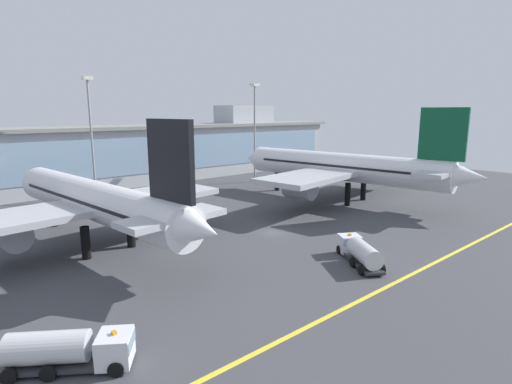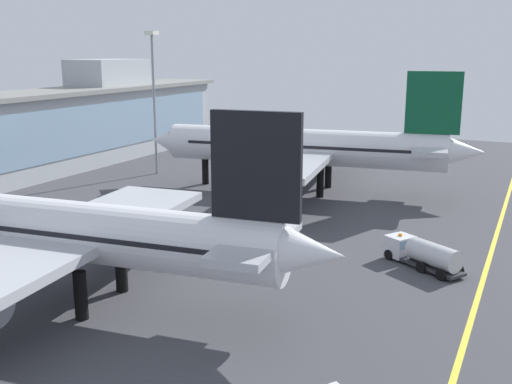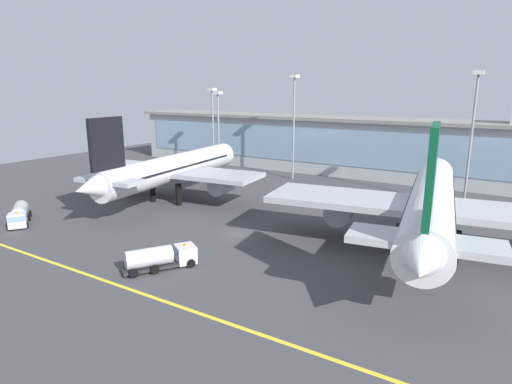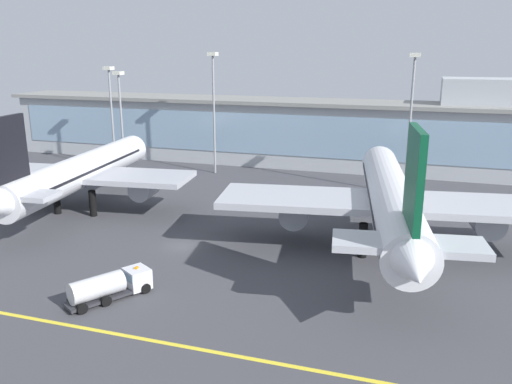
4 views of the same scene
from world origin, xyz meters
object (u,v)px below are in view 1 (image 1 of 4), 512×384
Objects in this scene: airliner_near_left at (96,202)px; fuel_tanker_truck at (72,349)px; apron_light_mast_east at (90,121)px; apron_light_mast_far_east at (255,119)px; baggage_tug_near at (359,250)px; airliner_near_right at (343,168)px.

airliner_near_left reaches higher than fuel_tanker_truck.
apron_light_mast_east is 1.00× the size of apron_light_mast_far_east.
fuel_tanker_truck is at bearing -111.09° from apron_light_mast_east.
apron_light_mast_east reaches higher than baggage_tug_near.
apron_light_mast_far_east is at bearing -10.66° from airliner_near_right.
airliner_near_right is 63.85m from fuel_tanker_truck.
airliner_near_left is at bearing 101.03° from fuel_tanker_truck.
apron_light_mast_far_east is (49.66, 25.74, 9.77)m from airliner_near_left.
airliner_near_left is 5.38× the size of baggage_tug_near.
apron_light_mast_east is at bearing 43.20° from baggage_tug_near.
fuel_tanker_truck is (-11.05, -25.19, -4.84)m from airliner_near_left.
airliner_near_left is 34.42m from baggage_tug_near.
airliner_near_left is at bearing -108.91° from apron_light_mast_east.
apron_light_mast_east is (21.62, 56.04, 14.62)m from fuel_tanker_truck.
airliner_near_right is 5.88× the size of baggage_tug_near.
airliner_near_right is 30.28m from apron_light_mast_far_east.
apron_light_mast_east reaches higher than fuel_tanker_truck.
fuel_tanker_truck is 0.98× the size of baggage_tug_near.
fuel_tanker_truck is at bearing 149.98° from airliner_near_left.
airliner_near_left is 34.04m from apron_light_mast_east.
airliner_near_right is 2.12× the size of apron_light_mast_east.
fuel_tanker_truck is 32.98m from baggage_tug_near.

